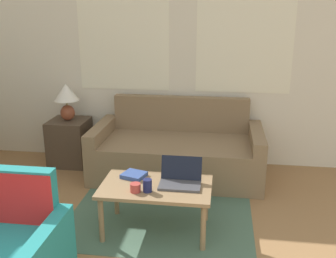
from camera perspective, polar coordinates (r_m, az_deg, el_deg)
wall_back at (r=4.74m, az=3.16°, el=10.43°), size 6.70×0.06×2.60m
rug at (r=4.05m, az=-0.28°, el=-10.12°), size 1.68×2.03×0.01m
couch at (r=4.54m, az=1.41°, el=-3.45°), size 1.90×0.92×0.85m
side_table at (r=4.99m, az=-14.04°, el=-1.83°), size 0.45×0.45×0.56m
table_lamp at (r=4.84m, az=-14.52°, el=4.51°), size 0.30×0.30×0.45m
coffee_table at (r=3.37m, az=-1.75°, el=-8.93°), size 0.93×0.57×0.43m
laptop at (r=3.34m, az=1.81°, el=-7.23°), size 0.35×0.26×0.22m
cup_navy at (r=3.22m, az=-3.00°, el=-8.19°), size 0.07×0.07×0.11m
cup_yellow at (r=3.23m, az=-4.76°, el=-8.48°), size 0.09×0.09×0.07m
book_red at (r=3.50m, az=-4.97°, el=-6.67°), size 0.23×0.22×0.04m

